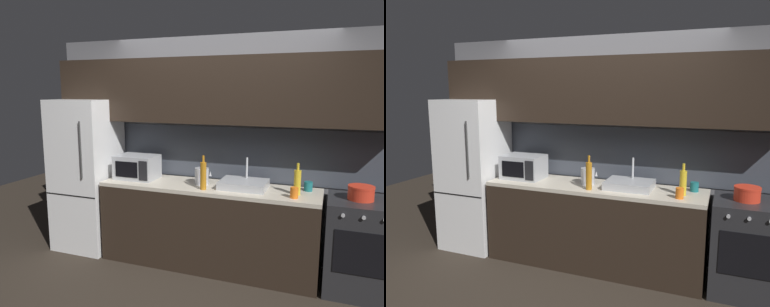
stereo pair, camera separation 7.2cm
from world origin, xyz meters
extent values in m
cube|color=slate|center=(0.00, 1.30, 1.25)|extent=(4.07, 0.10, 2.50)
cube|color=#3D424C|center=(0.00, 1.25, 1.20)|extent=(4.07, 0.01, 0.60)
cube|color=black|center=(0.00, 1.08, 1.90)|extent=(3.74, 0.34, 0.70)
cube|color=black|center=(0.00, 0.90, 0.43)|extent=(2.33, 0.60, 0.86)
cube|color=beige|center=(0.00, 0.90, 0.88)|extent=(2.33, 0.60, 0.04)
cube|color=white|center=(-1.55, 0.90, 0.90)|extent=(0.68, 0.66, 1.80)
cube|color=black|center=(-1.55, 0.57, 0.72)|extent=(0.67, 0.00, 0.01)
cylinder|color=#333333|center=(-1.36, 0.55, 1.26)|extent=(0.02, 0.02, 0.63)
cube|color=#232326|center=(1.51, 0.90, 0.45)|extent=(0.60, 0.60, 0.90)
cube|color=black|center=(1.51, 0.60, 0.50)|extent=(0.45, 0.01, 0.40)
cylinder|color=#B2B2B7|center=(1.34, 0.59, 0.83)|extent=(0.03, 0.02, 0.03)
cylinder|color=#B2B2B7|center=(1.51, 0.59, 0.83)|extent=(0.03, 0.02, 0.03)
cube|color=#A8AAAF|center=(-0.87, 0.92, 1.04)|extent=(0.46, 0.34, 0.27)
cube|color=black|center=(-0.91, 0.75, 1.04)|extent=(0.28, 0.01, 0.18)
cube|color=black|center=(-0.70, 0.75, 1.04)|extent=(0.10, 0.01, 0.22)
cube|color=#ADAFB5|center=(0.38, 0.93, 0.94)|extent=(0.48, 0.38, 0.08)
cylinder|color=silver|center=(0.38, 1.06, 1.09)|extent=(0.02, 0.02, 0.22)
cylinder|color=#B7BABF|center=(-0.08, 0.93, 0.99)|extent=(0.15, 0.15, 0.18)
sphere|color=black|center=(-0.08, 0.93, 1.09)|extent=(0.02, 0.02, 0.02)
cone|color=#B7BABF|center=(0.02, 0.93, 1.02)|extent=(0.03, 0.03, 0.05)
cylinder|color=gold|center=(0.92, 0.87, 1.02)|extent=(0.07, 0.07, 0.24)
cylinder|color=gold|center=(0.92, 0.87, 1.18)|extent=(0.03, 0.03, 0.07)
cylinder|color=#B27019|center=(0.01, 0.73, 1.04)|extent=(0.06, 0.06, 0.28)
cylinder|color=#B27019|center=(0.01, 0.73, 1.22)|extent=(0.02, 0.02, 0.07)
cylinder|color=#19666B|center=(1.02, 1.05, 0.95)|extent=(0.08, 0.08, 0.09)
cylinder|color=orange|center=(0.91, 0.74, 0.95)|extent=(0.07, 0.07, 0.10)
cylinder|color=red|center=(1.49, 0.90, 0.96)|extent=(0.23, 0.23, 0.11)
cylinder|color=red|center=(1.49, 0.90, 1.02)|extent=(0.23, 0.23, 0.02)
camera|label=1|loc=(1.22, -2.78, 1.90)|focal=34.91mm
camera|label=2|loc=(1.28, -2.75, 1.90)|focal=34.91mm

